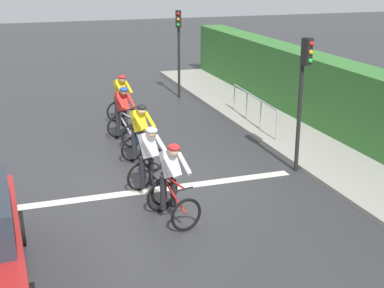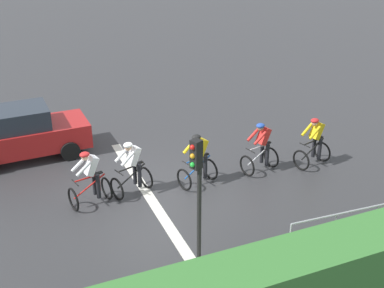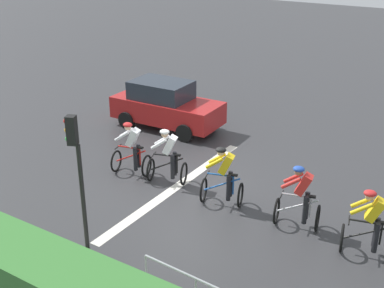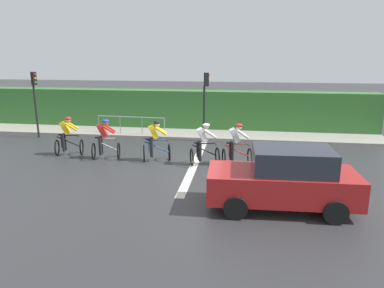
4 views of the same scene
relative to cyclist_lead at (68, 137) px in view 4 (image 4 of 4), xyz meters
name	(u,v)px [view 4 (image 4 of 4)]	position (x,y,z in m)	size (l,w,h in m)	color
ground_plane	(189,164)	(-0.46, -5.29, -0.80)	(80.00, 80.00, 0.00)	#333335
sidewalk_kerb	(167,132)	(4.83, -3.29, -0.74)	(2.80, 22.47, 0.12)	#9E998E
stone_wall_low	(171,126)	(5.73, -3.29, -0.56)	(0.44, 22.47, 0.47)	gray
hedge_wall	(171,110)	(6.03, -3.29, 0.31)	(1.10, 22.47, 2.20)	#387533
road_marking_stop_line	(195,164)	(-0.46, -5.52, -0.79)	(7.00, 0.30, 0.01)	silver
cyclist_lead	(68,137)	(0.00, 0.00, 0.00)	(0.92, 1.21, 1.66)	black
cyclist_second	(105,140)	(-0.31, -1.76, 0.00)	(0.89, 1.20, 1.66)	black
cyclist_mid	(155,142)	(-0.30, -3.90, 0.00)	(0.96, 1.23, 1.66)	black
cyclist_fourth	(204,145)	(-0.56, -5.88, 0.00)	(0.97, 1.24, 1.66)	black
cyclist_trailing	(236,146)	(-0.43, -7.12, 0.00)	(0.90, 1.20, 1.66)	black
car_red	(284,179)	(-4.22, -8.54, 0.08)	(1.98, 4.15, 1.76)	#B21E1E
traffic_light_near_crossing	(205,96)	(3.34, -5.52, 1.43)	(0.26, 0.30, 3.34)	black
traffic_light_far_junction	(35,94)	(2.87, 3.05, 1.43)	(0.26, 0.30, 3.34)	black
pedestrian_railing_kerbside	(131,121)	(3.93, -1.54, 0.00)	(0.27, 3.67, 1.03)	#999EA3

